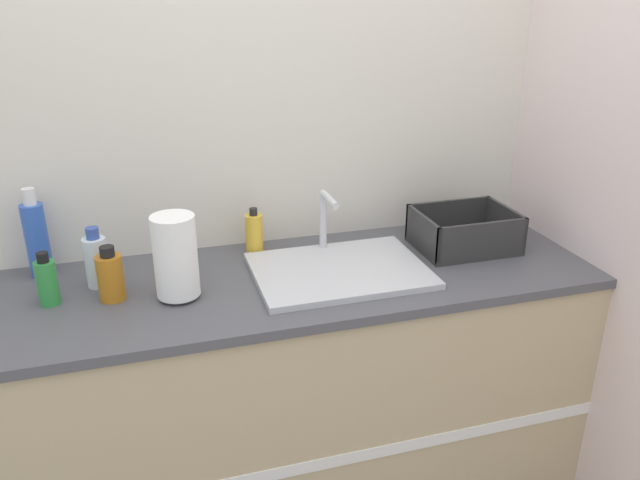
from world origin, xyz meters
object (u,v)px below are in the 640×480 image
(bottle_green, at_px, (47,281))
(bottle_amber, at_px, (110,276))
(paper_towel_roll, at_px, (176,257))
(sink, at_px, (339,268))
(dish_rack, at_px, (464,234))
(bottle_clear, at_px, (96,261))
(soap_dispenser, at_px, (254,233))
(bottle_blue, at_px, (37,238))

(bottle_green, xyz_separation_m, bottle_amber, (0.17, -0.02, 0.00))
(paper_towel_roll, bearing_deg, sink, 2.88)
(dish_rack, distance_m, bottle_clear, 1.18)
(sink, relative_size, soap_dispenser, 3.35)
(dish_rack, distance_m, bottle_blue, 1.36)
(sink, distance_m, dish_rack, 0.47)
(soap_dispenser, bearing_deg, bottle_amber, -155.04)
(sink, height_order, bottle_amber, sink)
(bottle_clear, bearing_deg, bottle_blue, 142.57)
(sink, bearing_deg, paper_towel_roll, -177.12)
(sink, bearing_deg, soap_dispenser, 133.90)
(dish_rack, xyz_separation_m, bottle_blue, (-1.35, 0.18, 0.08))
(bottle_blue, distance_m, bottle_amber, 0.32)
(paper_towel_roll, distance_m, dish_rack, 0.96)
(sink, relative_size, bottle_green, 3.40)
(sink, relative_size, bottle_amber, 3.27)
(bottle_green, height_order, soap_dispenser, soap_dispenser)
(paper_towel_roll, xyz_separation_m, bottle_amber, (-0.18, 0.04, -0.05))
(sink, distance_m, bottle_amber, 0.67)
(dish_rack, height_order, soap_dispenser, soap_dispenser)
(bottle_blue, distance_m, soap_dispenser, 0.66)
(bottle_amber, bearing_deg, dish_rack, 2.67)
(sink, xyz_separation_m, bottle_amber, (-0.67, 0.02, 0.06))
(sink, distance_m, bottle_clear, 0.72)
(bottle_amber, bearing_deg, soap_dispenser, 24.96)
(sink, height_order, soap_dispenser, sink)
(bottle_clear, distance_m, bottle_amber, 0.11)
(bottle_clear, xyz_separation_m, bottle_amber, (0.04, -0.10, -0.01))
(sink, distance_m, soap_dispenser, 0.32)
(bottle_amber, bearing_deg, sink, -1.60)
(bottle_blue, height_order, bottle_clear, bottle_blue)
(bottle_amber, bearing_deg, paper_towel_roll, -13.47)
(soap_dispenser, bearing_deg, dish_rack, -12.83)
(bottle_blue, xyz_separation_m, bottle_clear, (0.17, -0.13, -0.04))
(dish_rack, bearing_deg, bottle_blue, 172.51)
(sink, xyz_separation_m, paper_towel_roll, (-0.49, -0.02, 0.11))
(sink, bearing_deg, bottle_clear, 170.49)
(sink, relative_size, paper_towel_roll, 2.13)
(paper_towel_roll, height_order, bottle_blue, bottle_blue)
(paper_towel_roll, relative_size, dish_rack, 0.77)
(dish_rack, relative_size, bottle_clear, 1.74)
(dish_rack, xyz_separation_m, bottle_amber, (-1.14, -0.05, 0.02))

